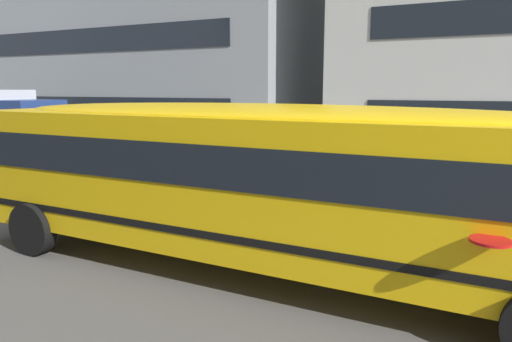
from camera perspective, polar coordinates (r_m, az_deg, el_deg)
name	(u,v)px	position (r m, az deg, el deg)	size (l,w,h in m)	color
ground_plane	(142,214)	(11.15, -13.76, -5.15)	(400.00, 400.00, 0.00)	#54514F
sidewalk_far	(270,167)	(17.23, 1.70, 0.51)	(120.00, 3.00, 0.01)	gray
lane_centreline	(142,214)	(11.15, -13.77, -5.13)	(110.00, 0.16, 0.01)	silver
school_bus	(273,175)	(7.11, 2.07, -0.45)	(11.90, 2.95, 2.65)	yellow
parked_car_silver_mid_block	(126,146)	(17.39, -15.70, 3.01)	(3.92, 1.92, 1.64)	#B7BABF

